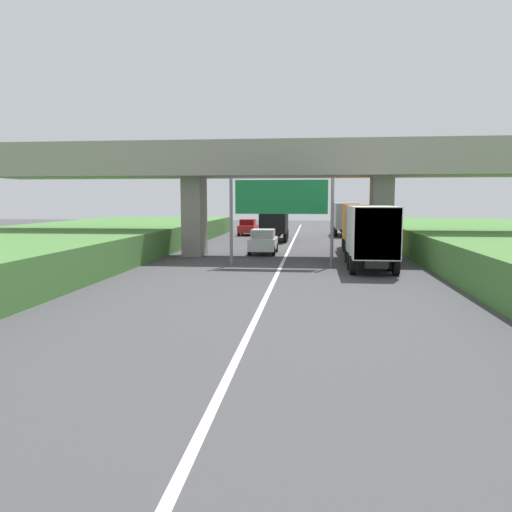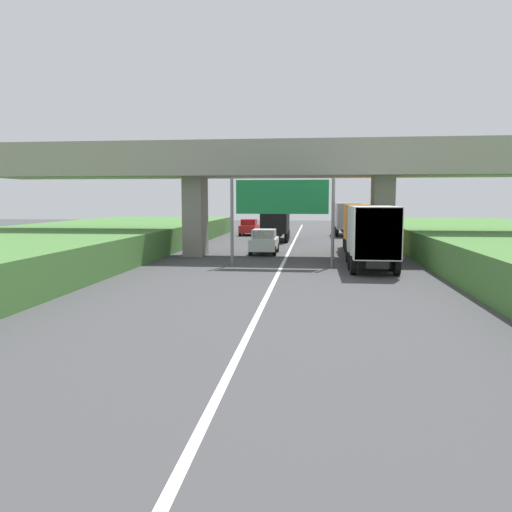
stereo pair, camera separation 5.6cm
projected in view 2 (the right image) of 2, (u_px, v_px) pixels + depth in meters
lane_centre_stripe at (278, 273)px, 25.98m from camera, size 0.20×103.65×0.01m
overpass_bridge at (287, 172)px, 33.22m from camera, size 40.00×4.80×7.48m
overhead_highway_sign at (282, 202)px, 28.40m from camera, size 5.88×0.18×4.98m
truck_green at (371, 234)px, 27.50m from camera, size 2.44×7.30×3.44m
truck_orange at (361, 225)px, 36.88m from camera, size 2.44×7.30×3.44m
truck_yellow at (347, 217)px, 53.56m from camera, size 2.44×7.30×3.44m
truck_black at (276, 220)px, 46.72m from camera, size 2.44×7.30×3.44m
car_white at (264, 242)px, 35.48m from camera, size 1.86×4.10×1.72m
car_red at (249, 227)px, 54.32m from camera, size 1.86×4.10×1.72m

